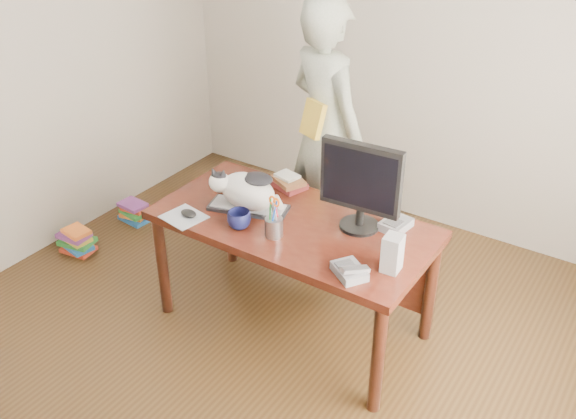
# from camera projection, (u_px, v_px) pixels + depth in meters

# --- Properties ---
(room) EXTENTS (4.50, 4.50, 4.50)m
(room) POSITION_uv_depth(u_px,v_px,m) (221.00, 166.00, 2.91)
(room) COLOR black
(room) RESTS_ON ground
(desk) EXTENTS (1.60, 0.80, 0.75)m
(desk) POSITION_uv_depth(u_px,v_px,m) (300.00, 236.00, 3.78)
(desk) COLOR black
(desk) RESTS_ON ground
(keyboard) EXTENTS (0.49, 0.30, 0.03)m
(keyboard) POSITION_uv_depth(u_px,v_px,m) (248.00, 207.00, 3.75)
(keyboard) COLOR black
(keyboard) RESTS_ON desk
(cat) EXTENTS (0.44, 0.31, 0.26)m
(cat) POSITION_uv_depth(u_px,v_px,m) (245.00, 189.00, 3.69)
(cat) COLOR white
(cat) RESTS_ON keyboard
(monitor) EXTENTS (0.46, 0.24, 0.52)m
(monitor) POSITION_uv_depth(u_px,v_px,m) (361.00, 182.00, 3.43)
(monitor) COLOR black
(monitor) RESTS_ON desk
(pen_cup) EXTENTS (0.12, 0.12, 0.25)m
(pen_cup) POSITION_uv_depth(u_px,v_px,m) (274.00, 225.00, 3.48)
(pen_cup) COLOR gray
(pen_cup) RESTS_ON desk
(mousepad) EXTENTS (0.25, 0.24, 0.01)m
(mousepad) POSITION_uv_depth(u_px,v_px,m) (184.00, 217.00, 3.68)
(mousepad) COLOR #B5BBC2
(mousepad) RESTS_ON desk
(mouse) EXTENTS (0.11, 0.08, 0.04)m
(mouse) POSITION_uv_depth(u_px,v_px,m) (189.00, 213.00, 3.68)
(mouse) COLOR black
(mouse) RESTS_ON mousepad
(coffee_mug) EXTENTS (0.18, 0.18, 0.10)m
(coffee_mug) POSITION_uv_depth(u_px,v_px,m) (239.00, 220.00, 3.56)
(coffee_mug) COLOR black
(coffee_mug) RESTS_ON desk
(phone) EXTENTS (0.22, 0.21, 0.08)m
(phone) POSITION_uv_depth(u_px,v_px,m) (350.00, 271.00, 3.19)
(phone) COLOR #5D5D62
(phone) RESTS_ON desk
(speaker) EXTENTS (0.10, 0.11, 0.20)m
(speaker) POSITION_uv_depth(u_px,v_px,m) (392.00, 253.00, 3.19)
(speaker) COLOR #979799
(speaker) RESTS_ON desk
(baseball) EXTENTS (0.07, 0.07, 0.07)m
(baseball) POSITION_uv_depth(u_px,v_px,m) (390.00, 244.00, 3.39)
(baseball) COLOR beige
(baseball) RESTS_ON desk
(book_stack) EXTENTS (0.25, 0.22, 0.08)m
(book_stack) POSITION_uv_depth(u_px,v_px,m) (288.00, 182.00, 3.98)
(book_stack) COLOR #441212
(book_stack) RESTS_ON desk
(calculator) EXTENTS (0.15, 0.19, 0.05)m
(calculator) POSITION_uv_depth(u_px,v_px,m) (396.00, 224.00, 3.57)
(calculator) COLOR #5D5D62
(calculator) RESTS_ON desk
(person) EXTENTS (0.78, 0.65, 1.82)m
(person) POSITION_uv_depth(u_px,v_px,m) (326.00, 130.00, 4.36)
(person) COLOR silver
(person) RESTS_ON ground
(held_book) EXTENTS (0.20, 0.16, 0.24)m
(held_book) POSITION_uv_depth(u_px,v_px,m) (313.00, 119.00, 4.17)
(held_book) COLOR yellow
(held_book) RESTS_ON person
(book_pile_a) EXTENTS (0.27, 0.22, 0.18)m
(book_pile_a) POSITION_uv_depth(u_px,v_px,m) (77.00, 241.00, 4.67)
(book_pile_a) COLOR red
(book_pile_a) RESTS_ON ground
(book_pile_b) EXTENTS (0.26, 0.20, 0.15)m
(book_pile_b) POSITION_uv_depth(u_px,v_px,m) (135.00, 212.00, 5.06)
(book_pile_b) COLOR #1B5BA5
(book_pile_b) RESTS_ON ground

